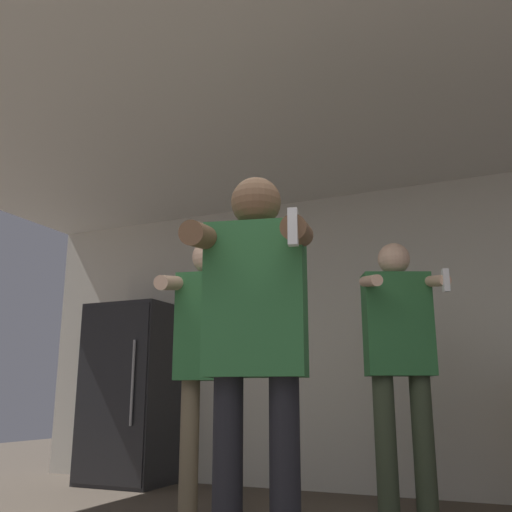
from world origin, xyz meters
The scene contains 6 objects.
wall_back centered at (0.00, 3.28, 1.27)m, with size 7.00×0.06×2.55m.
ceiling_slab centered at (0.00, 1.63, 2.57)m, with size 7.00×3.77×0.05m.
refrigerator centered at (-2.29, 2.93, 0.81)m, with size 0.77×0.67×1.61m.
person_woman_foreground centered at (0.02, 0.56, 1.03)m, with size 0.55×0.50×1.70m.
person_man_side centered at (-0.70, 1.48, 1.07)m, with size 0.51×0.54×1.73m.
person_spectator_back centered at (0.30, 2.25, 1.04)m, with size 0.63×0.65×1.79m.
Camera 1 is at (0.97, -1.57, 0.77)m, focal length 40.00 mm.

